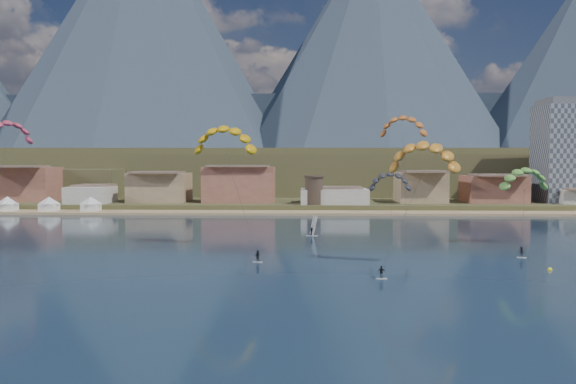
{
  "coord_description": "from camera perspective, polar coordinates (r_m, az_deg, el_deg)",
  "views": [
    {
      "loc": [
        2.89,
        -58.78,
        14.76
      ],
      "look_at": [
        0.0,
        32.0,
        10.0
      ],
      "focal_mm": 36.98,
      "sensor_mm": 36.0,
      "label": 1
    }
  ],
  "objects": [
    {
      "name": "watchtower",
      "position": [
        172.99,
        2.52,
        0.22
      ],
      "size": [
        5.82,
        5.82,
        8.6
      ],
      "color": "#47382D",
      "rests_on": "ground"
    },
    {
      "name": "windsurfer",
      "position": [
        116.95,
        2.36,
        -3.63
      ],
      "size": [
        2.3,
        2.54,
        3.94
      ],
      "color": "silver",
      "rests_on": "ground"
    },
    {
      "name": "apartment_tower",
      "position": [
        204.05,
        25.61,
        3.57
      ],
      "size": [
        20.0,
        16.0,
        32.0
      ],
      "color": "gray",
      "rests_on": "ground"
    },
    {
      "name": "distant_kite_dark",
      "position": [
        126.65,
        9.81,
        1.31
      ],
      "size": [
        9.58,
        6.25,
        14.64
      ],
      "color": "#262626",
      "rests_on": "ground"
    },
    {
      "name": "kitesurfer_green",
      "position": [
        110.41,
        21.79,
        1.45
      ],
      "size": [
        10.38,
        16.0,
        17.28
      ],
      "color": "silver",
      "rests_on": "ground"
    },
    {
      "name": "buoy",
      "position": [
        88.06,
        23.88,
        -6.84
      ],
      "size": [
        0.6,
        0.6,
        0.6
      ],
      "color": "#FFF21A",
      "rests_on": "ground"
    },
    {
      "name": "kitesurfer_yellow",
      "position": [
        100.67,
        -6.09,
        5.38
      ],
      "size": [
        13.22,
        17.45,
        24.02
      ],
      "color": "silver",
      "rests_on": "ground"
    },
    {
      "name": "land",
      "position": [
        618.96,
        1.56,
        1.63
      ],
      "size": [
        2200.0,
        900.0,
        4.0
      ],
      "color": "#4E472A",
      "rests_on": "ground"
    },
    {
      "name": "ground",
      "position": [
        60.67,
        -0.98,
        -11.08
      ],
      "size": [
        2400.0,
        2400.0,
        0.0
      ],
      "primitive_type": "plane",
      "color": "black",
      "rests_on": "ground"
    },
    {
      "name": "beach_tents",
      "position": [
        183.13,
        -23.78,
        -0.72
      ],
      "size": [
        43.4,
        6.4,
        5.0
      ],
      "color": "white",
      "rests_on": "ground"
    },
    {
      "name": "distant_kite_pink",
      "position": [
        128.03,
        -25.44,
        5.55
      ],
      "size": [
        9.91,
        10.37,
        24.12
      ],
      "color": "#262626",
      "rests_on": "ground"
    },
    {
      "name": "beach",
      "position": [
        165.44,
        0.82,
        -2.03
      ],
      "size": [
        2200.0,
        12.0,
        0.9
      ],
      "color": "tan",
      "rests_on": "ground"
    },
    {
      "name": "foothills",
      "position": [
        291.96,
        5.66,
        1.87
      ],
      "size": [
        940.0,
        210.0,
        18.0
      ],
      "color": "brown",
      "rests_on": "ground"
    },
    {
      "name": "mountain_ridge",
      "position": [
        892.95,
        0.7,
        11.73
      ],
      "size": [
        2060.0,
        480.0,
        400.0
      ],
      "color": "#2C384A",
      "rests_on": "ground"
    },
    {
      "name": "town",
      "position": [
        185.92,
        -11.52,
        0.86
      ],
      "size": [
        400.0,
        24.0,
        12.0
      ],
      "color": "beige",
      "rests_on": "ground"
    },
    {
      "name": "distant_kite_orange",
      "position": [
        127.43,
        11.03,
        6.54
      ],
      "size": [
        11.06,
        7.48,
        25.71
      ],
      "color": "#262626",
      "rests_on": "ground"
    },
    {
      "name": "kitesurfer_orange",
      "position": [
        84.21,
        12.91,
        3.73
      ],
      "size": [
        13.03,
        12.86,
        19.69
      ],
      "color": "silver",
      "rests_on": "ground"
    }
  ]
}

